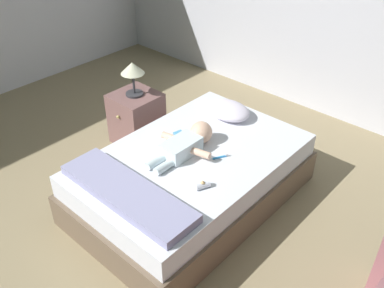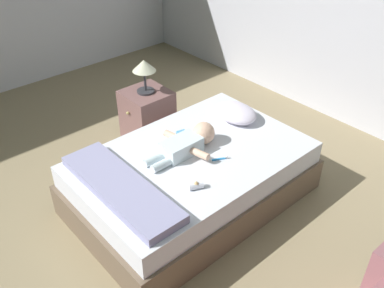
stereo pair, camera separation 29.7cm
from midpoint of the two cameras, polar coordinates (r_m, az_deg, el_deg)
name	(u,v)px [view 1 (the left image)]	position (r m, az deg, el deg)	size (l,w,h in m)	color
ground_plane	(105,256)	(3.28, -14.36, -14.51)	(8.00, 8.00, 0.00)	#968461
bed	(192,178)	(3.46, -2.46, -4.69)	(1.23, 1.90, 0.47)	brown
pillow	(228,110)	(3.77, 2.66, 4.50)	(0.41, 0.31, 0.13)	white
baby	(187,143)	(3.33, -3.17, 0.08)	(0.49, 0.65, 0.18)	white
toothbrush	(221,157)	(3.28, 1.36, -1.81)	(0.07, 0.12, 0.02)	#2B93E6
nightstand	(137,118)	(4.23, -9.49, 3.37)	(0.42, 0.45, 0.53)	#7B5653
lamp	(133,71)	(3.99, -10.18, 9.65)	(0.22, 0.22, 0.33)	#333338
blanket	(127,193)	(2.97, -11.64, -6.54)	(1.10, 0.32, 0.07)	#9594BE
toy_block	(179,137)	(3.47, -4.16, 0.92)	(0.09, 0.09, 0.07)	#4D9FD5
baby_bottle	(203,185)	(2.98, -1.42, -5.66)	(0.09, 0.12, 0.07)	white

